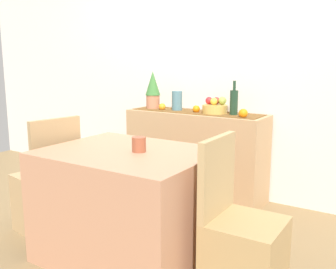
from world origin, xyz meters
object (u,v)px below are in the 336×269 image
(sideboard_console, at_px, (195,155))
(wine_bottle, at_px, (234,102))
(coffee_cup, at_px, (139,144))
(chair_near_window, at_px, (48,197))
(dining_table, at_px, (129,205))
(ceramic_vase, at_px, (177,101))
(fruit_bowl, at_px, (215,109))
(potted_plant, at_px, (153,89))
(chair_by_corner, at_px, (242,251))

(sideboard_console, bearing_deg, wine_bottle, 0.00)
(coffee_cup, xyz_separation_m, chair_near_window, (-0.88, -0.02, -0.52))
(sideboard_console, relative_size, dining_table, 1.26)
(wine_bottle, height_order, ceramic_vase, wine_bottle)
(chair_near_window, bearing_deg, fruit_bowl, 58.80)
(fruit_bowl, height_order, potted_plant, potted_plant)
(wine_bottle, bearing_deg, sideboard_console, -180.00)
(dining_table, bearing_deg, sideboard_console, 99.08)
(fruit_bowl, bearing_deg, chair_by_corner, -57.98)
(wine_bottle, relative_size, dining_table, 0.29)
(ceramic_vase, height_order, coffee_cup, ceramic_vase)
(potted_plant, bearing_deg, coffee_cup, -58.61)
(ceramic_vase, distance_m, chair_by_corner, 1.89)
(wine_bottle, xyz_separation_m, dining_table, (-0.17, -1.29, -0.57))
(sideboard_console, height_order, chair_near_window, chair_near_window)
(fruit_bowl, distance_m, ceramic_vase, 0.41)
(ceramic_vase, height_order, chair_by_corner, ceramic_vase)
(dining_table, distance_m, chair_by_corner, 0.80)
(dining_table, xyz_separation_m, coffee_cup, (0.08, 0.02, 0.42))
(sideboard_console, xyz_separation_m, potted_plant, (-0.49, 0.00, 0.61))
(ceramic_vase, xyz_separation_m, chair_near_window, (-0.38, -1.30, -0.65))
(fruit_bowl, xyz_separation_m, potted_plant, (-0.69, 0.00, 0.15))
(wine_bottle, xyz_separation_m, potted_plant, (-0.87, -0.00, 0.08))
(wine_bottle, distance_m, chair_by_corner, 1.59)
(fruit_bowl, xyz_separation_m, wine_bottle, (0.18, 0.00, 0.07))
(fruit_bowl, bearing_deg, sideboard_console, 180.00)
(wine_bottle, relative_size, chair_by_corner, 0.34)
(sideboard_console, xyz_separation_m, chair_near_window, (-0.59, -1.30, -0.15))
(ceramic_vase, height_order, chair_near_window, ceramic_vase)
(wine_bottle, height_order, chair_near_window, wine_bottle)
(sideboard_console, distance_m, fruit_bowl, 0.50)
(dining_table, bearing_deg, potted_plant, 118.44)
(fruit_bowl, xyz_separation_m, chair_near_window, (-0.79, -1.30, -0.60))
(potted_plant, xyz_separation_m, chair_by_corner, (1.50, -1.29, -0.76))
(chair_near_window, bearing_deg, wine_bottle, 53.20)
(chair_near_window, relative_size, chair_by_corner, 1.00)
(ceramic_vase, bearing_deg, wine_bottle, 0.00)
(fruit_bowl, bearing_deg, potted_plant, 180.00)
(coffee_cup, bearing_deg, chair_near_window, -178.81)
(ceramic_vase, bearing_deg, sideboard_console, 0.00)
(chair_by_corner, bearing_deg, ceramic_vase, 133.17)
(wine_bottle, bearing_deg, potted_plant, -180.00)
(dining_table, distance_m, chair_near_window, 0.80)
(fruit_bowl, height_order, coffee_cup, fruit_bowl)
(ceramic_vase, xyz_separation_m, chair_by_corner, (1.21, -1.29, -0.65))
(fruit_bowl, bearing_deg, coffee_cup, -85.91)
(fruit_bowl, height_order, ceramic_vase, ceramic_vase)
(sideboard_console, bearing_deg, ceramic_vase, 180.00)
(ceramic_vase, bearing_deg, dining_table, -72.15)
(coffee_cup, xyz_separation_m, chair_by_corner, (0.72, -0.02, -0.52))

